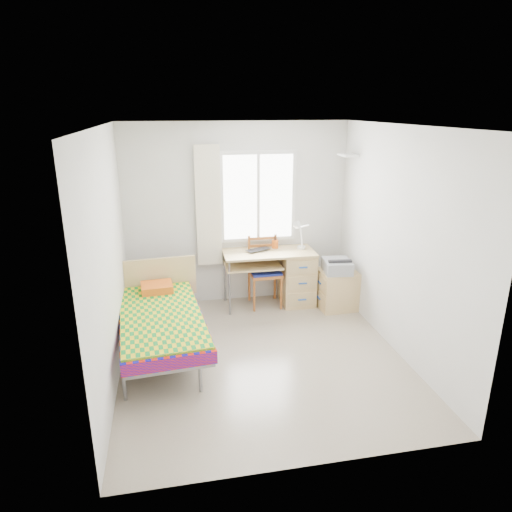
# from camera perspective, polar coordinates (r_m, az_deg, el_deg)

# --- Properties ---
(floor) EXTENTS (3.50, 3.50, 0.00)m
(floor) POSITION_cam_1_polar(r_m,az_deg,el_deg) (5.46, 0.73, -12.44)
(floor) COLOR #BCAD93
(floor) RESTS_ON ground
(ceiling) EXTENTS (3.50, 3.50, 0.00)m
(ceiling) POSITION_cam_1_polar(r_m,az_deg,el_deg) (4.70, 0.86, 15.97)
(ceiling) COLOR white
(ceiling) RESTS_ON wall_back
(wall_back) EXTENTS (3.20, 0.00, 3.20)m
(wall_back) POSITION_cam_1_polar(r_m,az_deg,el_deg) (6.59, -2.34, 5.18)
(wall_back) COLOR silver
(wall_back) RESTS_ON ground
(wall_left) EXTENTS (0.00, 3.50, 3.50)m
(wall_left) POSITION_cam_1_polar(r_m,az_deg,el_deg) (4.87, -17.96, -0.43)
(wall_left) COLOR silver
(wall_left) RESTS_ON ground
(wall_right) EXTENTS (0.00, 3.50, 3.50)m
(wall_right) POSITION_cam_1_polar(r_m,az_deg,el_deg) (5.47, 17.43, 1.62)
(wall_right) COLOR silver
(wall_right) RESTS_ON ground
(window) EXTENTS (1.10, 0.04, 1.30)m
(window) POSITION_cam_1_polar(r_m,az_deg,el_deg) (6.57, 0.27, 7.38)
(window) COLOR white
(window) RESTS_ON wall_back
(curtain) EXTENTS (0.35, 0.05, 1.70)m
(curtain) POSITION_cam_1_polar(r_m,az_deg,el_deg) (6.44, -5.98, 6.16)
(curtain) COLOR white
(curtain) RESTS_ON wall_back
(floating_shelf) EXTENTS (0.20, 0.32, 0.03)m
(floating_shelf) POSITION_cam_1_polar(r_m,az_deg,el_deg) (6.51, 11.43, 12.27)
(floating_shelf) COLOR white
(floating_shelf) RESTS_ON wall_right
(bed) EXTENTS (1.10, 2.06, 0.86)m
(bed) POSITION_cam_1_polar(r_m,az_deg,el_deg) (5.53, -11.76, -7.50)
(bed) COLOR gray
(bed) RESTS_ON floor
(desk) EXTENTS (1.31, 0.62, 0.81)m
(desk) POSITION_cam_1_polar(r_m,az_deg,el_deg) (6.70, 4.53, -2.32)
(desk) COLOR tan
(desk) RESTS_ON floor
(chair) EXTENTS (0.45, 0.45, 1.02)m
(chair) POSITION_cam_1_polar(r_m,az_deg,el_deg) (6.60, 1.10, -1.40)
(chair) COLOR #AC4B21
(chair) RESTS_ON floor
(cabinet) EXTENTS (0.55, 0.49, 0.57)m
(cabinet) POSITION_cam_1_polar(r_m,az_deg,el_deg) (6.66, 10.07, -4.13)
(cabinet) COLOR tan
(cabinet) RESTS_ON floor
(printer) EXTENTS (0.41, 0.46, 0.18)m
(printer) POSITION_cam_1_polar(r_m,az_deg,el_deg) (6.49, 10.11, -1.20)
(printer) COLOR #9A9DA1
(printer) RESTS_ON cabinet
(laptop) EXTENTS (0.42, 0.35, 0.03)m
(laptop) POSITION_cam_1_polar(r_m,az_deg,el_deg) (6.48, 0.54, 0.64)
(laptop) COLOR black
(laptop) RESTS_ON desk
(pen_cup) EXTENTS (0.11, 0.11, 0.12)m
(pen_cup) POSITION_cam_1_polar(r_m,az_deg,el_deg) (6.66, 2.40, 1.50)
(pen_cup) COLOR orange
(pen_cup) RESTS_ON desk
(task_lamp) EXTENTS (0.24, 0.34, 0.46)m
(task_lamp) POSITION_cam_1_polar(r_m,az_deg,el_deg) (6.46, 5.50, 3.04)
(task_lamp) COLOR white
(task_lamp) RESTS_ON desk
(book) EXTENTS (0.24, 0.28, 0.02)m
(book) POSITION_cam_1_polar(r_m,az_deg,el_deg) (6.57, 0.29, -1.31)
(book) COLOR gray
(book) RESTS_ON desk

